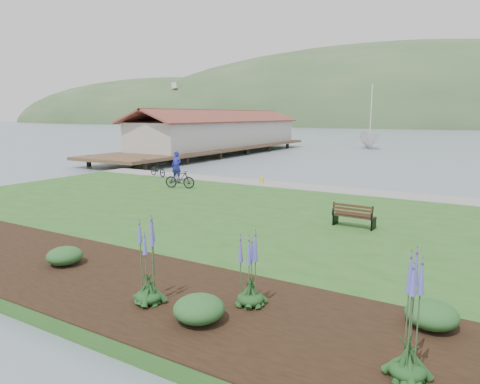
% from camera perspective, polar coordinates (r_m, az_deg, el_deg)
% --- Properties ---
extents(ground, '(600.00, 600.00, 0.00)m').
position_cam_1_polar(ground, '(20.27, 2.50, -3.37)').
color(ground, slate).
rests_on(ground, ground).
extents(lawn, '(34.00, 20.00, 0.40)m').
position_cam_1_polar(lawn, '(18.53, -0.41, -4.03)').
color(lawn, '#25551E').
rests_on(lawn, ground).
extents(shoreline_path, '(34.00, 2.20, 0.03)m').
position_cam_1_polar(shoreline_path, '(26.37, 9.56, 0.59)').
color(shoreline_path, gray).
rests_on(shoreline_path, lawn).
extents(garden_bed, '(24.00, 4.40, 0.04)m').
position_cam_1_polar(garden_bed, '(10.75, -8.26, -13.71)').
color(garden_bed, black).
rests_on(garden_bed, lawn).
extents(pier_pavilion, '(8.00, 36.00, 5.40)m').
position_cam_1_polar(pier_pavilion, '(53.64, -2.60, 7.94)').
color(pier_pavilion, '#4C3826').
rests_on(pier_pavilion, ground).
extents(park_bench, '(1.62, 0.73, 0.99)m').
position_cam_1_polar(park_bench, '(17.36, 14.89, -3.01)').
color(park_bench, black).
rests_on(park_bench, lawn).
extents(person, '(0.89, 0.65, 2.33)m').
position_cam_1_polar(person, '(29.00, -8.48, 3.78)').
color(person, '#22229D').
rests_on(person, lawn).
extents(bicycle_a, '(1.19, 1.99, 0.98)m').
position_cam_1_polar(bicycle_a, '(31.36, -10.89, 2.95)').
color(bicycle_a, black).
rests_on(bicycle_a, lawn).
extents(bicycle_b, '(1.05, 1.93, 1.12)m').
position_cam_1_polar(bicycle_b, '(26.04, -8.03, 1.72)').
color(bicycle_b, black).
rests_on(bicycle_b, lawn).
extents(sailboat, '(14.54, 14.64, 28.89)m').
position_cam_1_polar(sailboat, '(64.91, 16.83, 5.58)').
color(sailboat, silver).
rests_on(sailboat, ground).
extents(pannier, '(0.30, 0.37, 0.34)m').
position_cam_1_polar(pannier, '(28.07, 2.93, 1.62)').
color(pannier, gold).
rests_on(pannier, lawn).
extents(echium_0, '(0.62, 0.62, 2.32)m').
position_cam_1_polar(echium_0, '(10.17, -12.21, -9.36)').
color(echium_0, '#153B17').
rests_on(echium_0, garden_bed).
extents(echium_1, '(0.62, 0.62, 1.91)m').
position_cam_1_polar(echium_1, '(9.92, 1.38, -10.81)').
color(echium_1, '#153B17').
rests_on(echium_1, garden_bed).
extents(echium_2, '(0.62, 0.62, 2.38)m').
position_cam_1_polar(echium_2, '(7.78, 21.79, -15.97)').
color(echium_2, '#153B17').
rests_on(echium_2, garden_bed).
extents(shrub_0, '(1.03, 1.03, 0.51)m').
position_cam_1_polar(shrub_0, '(13.67, -22.35, -7.87)').
color(shrub_0, '#1E4C21').
rests_on(shrub_0, garden_bed).
extents(shrub_1, '(1.10, 1.10, 0.55)m').
position_cam_1_polar(shrub_1, '(9.43, -5.50, -15.23)').
color(shrub_1, '#1E4C21').
rests_on(shrub_1, garden_bed).
extents(shrub_2, '(1.07, 1.07, 0.54)m').
position_cam_1_polar(shrub_2, '(9.98, 24.18, -14.70)').
color(shrub_2, '#1E4C21').
rests_on(shrub_2, garden_bed).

